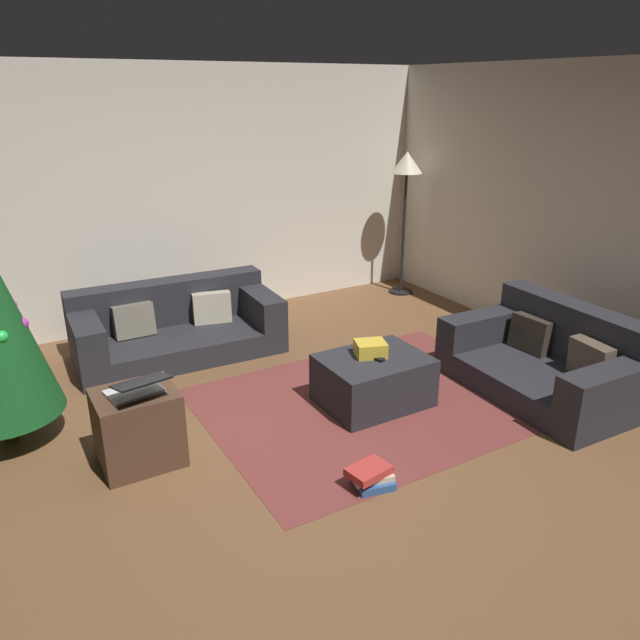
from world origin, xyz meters
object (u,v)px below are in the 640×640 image
object	(u,v)px
couch_left	(176,326)
gift_box	(370,349)
couch_right	(552,360)
laptop	(136,388)
corner_lamp	(406,174)
tv_remote	(375,358)
side_table	(138,428)
ottoman	(373,380)
book_stack	(371,476)

from	to	relation	value
couch_left	gift_box	xyz separation A→B (m)	(1.02, -1.73, 0.20)
couch_left	couch_right	size ratio (longest dim) A/B	1.20
gift_box	laptop	size ratio (longest dim) A/B	0.55
gift_box	corner_lamp	xyz separation A→B (m)	(1.91, 2.09, 0.98)
tv_remote	side_table	size ratio (longest dim) A/B	0.31
couch_right	side_table	distance (m)	3.29
side_table	corner_lamp	bearing A→B (deg)	28.58
couch_left	gift_box	world-z (taller)	couch_left
ottoman	tv_remote	bearing A→B (deg)	-114.79
couch_right	book_stack	bearing A→B (deg)	101.98
corner_lamp	side_table	bearing A→B (deg)	-151.42
side_table	laptop	size ratio (longest dim) A/B	1.23
tv_remote	ottoman	bearing A→B (deg)	45.21
tv_remote	gift_box	bearing A→B (deg)	62.03
couch_left	book_stack	distance (m)	2.71
tv_remote	couch_right	bearing A→B (deg)	-39.55
couch_left	laptop	size ratio (longest dim) A/B	4.47
couch_right	ottoman	distance (m)	1.51
couch_right	tv_remote	bearing A→B (deg)	72.39
ottoman	laptop	world-z (taller)	laptop
couch_right	laptop	size ratio (longest dim) A/B	3.73
couch_right	book_stack	distance (m)	2.09
tv_remote	book_stack	distance (m)	1.12
book_stack	corner_lamp	distance (m)	4.19
couch_right	tv_remote	xyz separation A→B (m)	(-1.43, 0.51, 0.15)
book_stack	corner_lamp	size ratio (longest dim) A/B	0.19
tv_remote	laptop	size ratio (longest dim) A/B	0.38
gift_box	side_table	world-z (taller)	side_table
book_stack	laptop	bearing A→B (deg)	140.75
couch_right	gift_box	world-z (taller)	couch_right
ottoman	laptop	distance (m)	1.85
book_stack	couch_left	bearing A→B (deg)	98.20
laptop	book_stack	xyz separation A→B (m)	(1.17, -0.95, -0.50)
gift_box	book_stack	distance (m)	1.20
couch_left	corner_lamp	size ratio (longest dim) A/B	1.13
side_table	book_stack	bearing A→B (deg)	-40.57
laptop	corner_lamp	distance (m)	4.34
side_table	laptop	bearing A→B (deg)	-81.03
gift_box	tv_remote	size ratio (longest dim) A/B	1.45
ottoman	corner_lamp	distance (m)	3.12
couch_left	book_stack	size ratio (longest dim) A/B	6.03
side_table	corner_lamp	world-z (taller)	corner_lamp
ottoman	corner_lamp	xyz separation A→B (m)	(1.91, 2.14, 1.23)
couch_left	gift_box	distance (m)	2.02
couch_left	corner_lamp	world-z (taller)	corner_lamp
side_table	book_stack	distance (m)	1.56
book_stack	couch_right	bearing A→B (deg)	10.04
ottoman	gift_box	distance (m)	0.26
ottoman	side_table	bearing A→B (deg)	176.52
couch_right	corner_lamp	distance (m)	2.96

